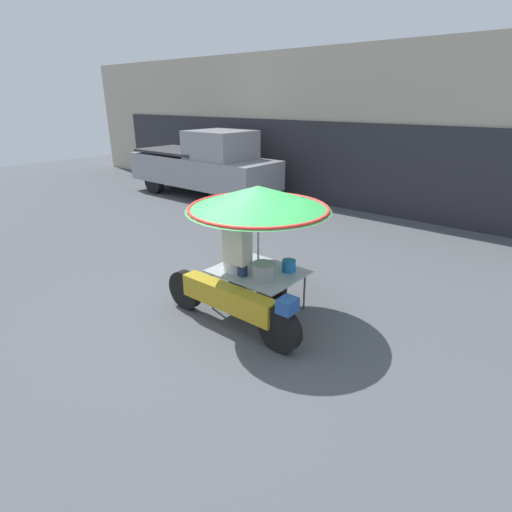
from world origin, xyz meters
name	(u,v)px	position (x,y,z in m)	size (l,w,h in m)	color
ground_plane	(240,316)	(0.00, 0.00, 0.00)	(36.00, 36.00, 0.00)	#4C4F54
shopfront_building	(430,133)	(0.00, 7.69, 2.16)	(28.00, 2.06, 4.34)	#B2A893
vendor_motorcycle_cart	(255,217)	(0.08, 0.27, 1.48)	(2.38, 2.02, 1.90)	black
vendor_person	(237,255)	(-0.09, 0.08, 0.93)	(0.38, 0.22, 1.65)	navy
pickup_truck	(206,165)	(-6.03, 5.16, 1.01)	(5.28, 1.79, 2.11)	black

